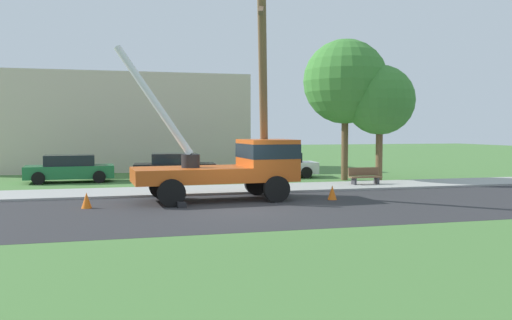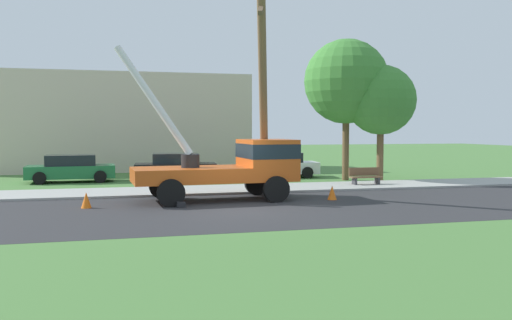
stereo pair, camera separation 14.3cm
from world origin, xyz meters
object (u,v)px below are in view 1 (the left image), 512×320
(traffic_cone_behind, at_px, (87,200))
(roadside_tree_near, at_px, (345,82))
(parked_sedan_black, at_px, (175,166))
(parked_sedan_green, at_px, (70,169))
(roadside_tree_far, at_px, (380,100))
(utility_truck, at_px, (236,164))
(parked_sedan_white, at_px, (278,165))
(leaning_utility_pole, at_px, (263,92))
(park_bench, at_px, (365,177))
(traffic_cone_ahead, at_px, (332,193))

(traffic_cone_behind, relative_size, roadside_tree_near, 0.07)
(traffic_cone_behind, height_order, parked_sedan_black, parked_sedan_black)
(parked_sedan_green, distance_m, roadside_tree_far, 16.62)
(utility_truck, height_order, parked_sedan_white, utility_truck)
(traffic_cone_behind, height_order, roadside_tree_far, roadside_tree_far)
(leaning_utility_pole, relative_size, park_bench, 5.17)
(park_bench, height_order, roadside_tree_near, roadside_tree_near)
(traffic_cone_ahead, relative_size, parked_sedan_black, 0.12)
(parked_sedan_black, xyz_separation_m, roadside_tree_near, (8.86, -2.85, 4.58))
(parked_sedan_green, height_order, roadside_tree_far, roadside_tree_far)
(utility_truck, height_order, traffic_cone_behind, utility_truck)
(parked_sedan_white, bearing_deg, roadside_tree_far, -38.23)
(parked_sedan_white, distance_m, roadside_tree_far, 6.76)
(parked_sedan_green, distance_m, park_bench, 15.08)
(leaning_utility_pole, height_order, park_bench, leaning_utility_pole)
(parked_sedan_black, relative_size, roadside_tree_near, 0.60)
(traffic_cone_ahead, xyz_separation_m, roadside_tree_far, (5.34, 6.36, 3.99))
(leaning_utility_pole, xyz_separation_m, park_bench, (6.03, 3.33, -3.75))
(utility_truck, bearing_deg, parked_sedan_black, 98.58)
(traffic_cone_behind, height_order, park_bench, park_bench)
(roadside_tree_near, bearing_deg, utility_truck, -139.55)
(utility_truck, relative_size, parked_sedan_green, 1.54)
(traffic_cone_ahead, distance_m, parked_sedan_white, 9.96)
(parked_sedan_green, bearing_deg, roadside_tree_near, -10.03)
(parked_sedan_green, bearing_deg, traffic_cone_behind, -82.37)
(utility_truck, height_order, park_bench, utility_truck)
(parked_sedan_white, height_order, roadside_tree_far, roadside_tree_far)
(roadside_tree_far, bearing_deg, park_bench, -131.21)
(parked_sedan_green, xyz_separation_m, roadside_tree_far, (15.84, -3.55, 3.56))
(traffic_cone_behind, relative_size, parked_sedan_green, 0.13)
(traffic_cone_ahead, relative_size, traffic_cone_behind, 1.00)
(parked_sedan_white, bearing_deg, traffic_cone_ahead, -94.77)
(parked_sedan_green, height_order, parked_sedan_black, same)
(roadside_tree_far, bearing_deg, leaning_utility_pole, -145.28)
(traffic_cone_behind, bearing_deg, parked_sedan_green, 97.63)
(traffic_cone_behind, bearing_deg, parked_sedan_white, 44.56)
(utility_truck, relative_size, traffic_cone_ahead, 12.31)
(traffic_cone_ahead, xyz_separation_m, parked_sedan_black, (-5.04, 10.23, 0.43))
(leaning_utility_pole, bearing_deg, parked_sedan_green, 131.31)
(roadside_tree_far, bearing_deg, traffic_cone_behind, -156.57)
(traffic_cone_behind, relative_size, parked_sedan_white, 0.12)
(parked_sedan_green, xyz_separation_m, park_bench, (13.96, -5.70, -0.25))
(parked_sedan_green, distance_m, parked_sedan_black, 5.47)
(utility_truck, relative_size, leaning_utility_pole, 0.83)
(leaning_utility_pole, bearing_deg, roadside_tree_near, 45.49)
(traffic_cone_behind, height_order, roadside_tree_near, roadside_tree_near)
(parked_sedan_black, bearing_deg, roadside_tree_far, -20.46)
(utility_truck, distance_m, roadside_tree_near, 10.55)
(roadside_tree_near, bearing_deg, traffic_cone_ahead, -117.40)
(utility_truck, relative_size, roadside_tree_far, 1.12)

